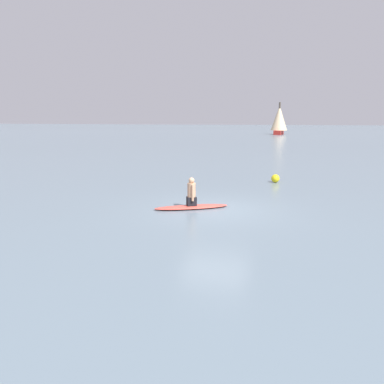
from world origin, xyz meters
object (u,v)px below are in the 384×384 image
Objects in this scene: surfboard at (192,207)px; person_paddler at (192,193)px; sailboat_near_right at (279,119)px; buoy_marker at (275,178)px.

surfboard is 2.66× the size of person_paddler.
sailboat_near_right is at bearing -118.40° from person_paddler.
person_paddler is at bearing -37.08° from surfboard.
person_paddler is at bearing -110.08° from buoy_marker.
surfboard is 0.42× the size of sailboat_near_right.
person_paddler is (-0.00, 0.00, 0.53)m from surfboard.
surfboard is 0.53m from person_paddler.
person_paddler is at bearing -174.21° from sailboat_near_right.
surfboard is 7.30m from buoy_marker.
buoy_marker is at bearing -140.03° from person_paddler.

